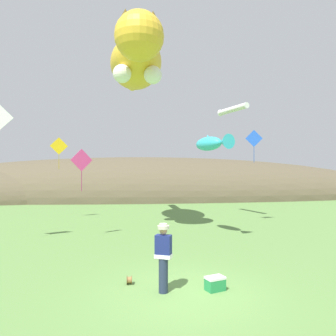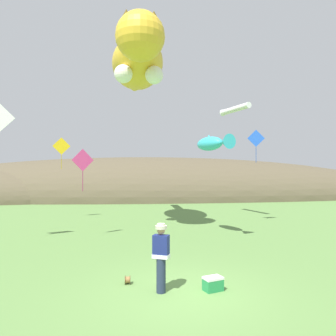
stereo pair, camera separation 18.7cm
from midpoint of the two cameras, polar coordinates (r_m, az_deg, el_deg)
The scene contains 11 objects.
ground_plane at distance 8.94m, azimuth 2.99°, elevation -21.00°, with size 120.00×120.00×0.00m, color #5B8442.
distant_hill_ridge at distance 36.45m, azimuth -6.87°, elevation -5.16°, with size 60.09×14.47×8.98m.
festival_attendant at distance 8.70m, azimuth -0.58°, elevation -14.98°, with size 0.49×0.40×1.77m.
kite_spool at distance 9.59m, azimuth -6.46°, elevation -18.78°, with size 0.15×0.23×0.23m.
picnic_cooler at distance 9.14m, azimuth 8.46°, elevation -19.31°, with size 0.57×0.48×0.36m.
kite_giant_cat at distance 18.69m, azimuth -4.95°, elevation 18.11°, with size 3.07×10.02×3.04m.
kite_fish_windsock at distance 15.26m, azimuth 8.17°, elevation 4.31°, with size 1.54×2.53×0.76m.
kite_tube_streamer at distance 21.55m, azimuth 11.77°, elevation 9.99°, with size 1.26×2.96×0.44m.
kite_diamond_blue at distance 19.49m, azimuth 15.35°, elevation 4.94°, with size 0.98×0.17×1.89m.
kite_diamond_gold at distance 21.41m, azimuth -17.83°, elevation 3.60°, with size 1.02×0.36×1.98m.
kite_diamond_pink at distance 15.35m, azimuth -14.29°, elevation 1.26°, with size 0.91×0.52×1.93m.
Camera 2 is at (-1.05, -8.29, 3.18)m, focal length 35.00 mm.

